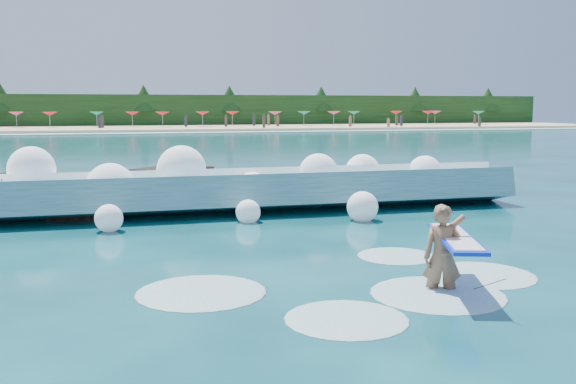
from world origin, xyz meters
name	(u,v)px	position (x,y,z in m)	size (l,w,h in m)	color
ground	(245,262)	(0.00, 0.00, 0.00)	(200.00, 200.00, 0.00)	#083440
beach	(130,129)	(0.00, 78.00, 0.20)	(140.00, 20.00, 0.40)	tan
wet_band	(133,133)	(0.00, 67.00, 0.04)	(140.00, 5.00, 0.08)	silver
treeline	(128,111)	(0.00, 88.00, 2.50)	(140.00, 4.00, 5.00)	black
breaking_wave	(219,193)	(0.58, 6.84, 0.58)	(19.36, 2.96, 1.67)	teal
rock_cluster	(74,198)	(-3.83, 7.61, 0.49)	(8.68, 3.52, 1.53)	black
surfer_with_board	(446,253)	(3.02, -3.07, 0.70)	(1.40, 3.03, 1.90)	#895C40
wave_spray	(199,179)	(-0.08, 6.72, 1.06)	(15.17, 4.47, 2.19)	white
surf_foam	(391,289)	(2.16, -2.67, 0.00)	(9.38, 5.56, 0.12)	silver
beach_umbrellas	(128,113)	(-0.16, 79.92, 2.25)	(110.84, 6.68, 0.50)	#C93B6E
beachgoers	(141,122)	(1.32, 74.88, 1.11)	(101.28, 12.98, 1.93)	#3F332D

